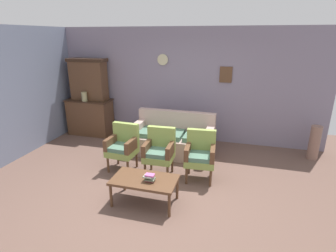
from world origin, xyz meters
TOP-DOWN VIEW (x-y plane):
  - ground_plane at (0.00, 0.00)m, footprint 7.68×7.68m
  - wall_back_with_decor at (0.00, 2.63)m, footprint 6.40×0.09m
  - side_cabinet at (-2.50, 2.25)m, footprint 1.16×0.55m
  - cabinet_upper_hutch at (-2.50, 2.33)m, footprint 0.99×0.38m
  - vase_on_cabinet at (-2.51, 2.08)m, footprint 0.14×0.14m
  - floral_couch at (-0.08, 1.63)m, footprint 1.76×0.81m
  - armchair_near_cabinet at (-0.83, 0.65)m, footprint 0.55×0.52m
  - armchair_row_middle at (-0.08, 0.62)m, footprint 0.54×0.51m
  - armchair_by_doorway at (0.66, 0.67)m, footprint 0.56×0.53m
  - coffee_table at (-0.04, -0.31)m, footprint 1.00×0.56m
  - book_stack_on_table at (0.06, -0.35)m, footprint 0.17×0.13m
  - floor_vase_by_wall at (2.85, 2.15)m, footprint 0.22×0.22m

SIDE VIEW (x-z plane):
  - ground_plane at x=0.00m, z-range 0.00..0.00m
  - floral_couch at x=-0.08m, z-range -0.12..0.78m
  - floor_vase_by_wall at x=2.85m, z-range 0.00..0.73m
  - coffee_table at x=-0.04m, z-range 0.17..0.59m
  - side_cabinet at x=-2.50m, z-range 0.00..0.93m
  - book_stack_on_table at x=0.06m, z-range 0.42..0.54m
  - armchair_near_cabinet at x=-0.83m, z-range 0.05..0.95m
  - armchair_row_middle at x=-0.08m, z-range 0.05..0.95m
  - armchair_by_doorway at x=0.66m, z-range 0.05..0.95m
  - vase_on_cabinet at x=-2.51m, z-range 0.93..1.16m
  - wall_back_with_decor at x=0.00m, z-range 0.00..2.70m
  - cabinet_upper_hutch at x=-2.50m, z-range 0.94..1.97m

